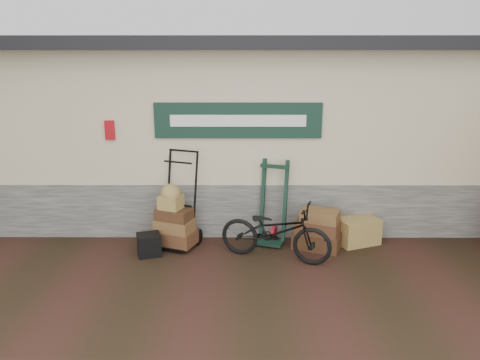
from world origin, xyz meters
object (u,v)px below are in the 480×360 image
green_barrow (273,202)px  wicker_hamper (358,231)px  black_trunk (149,245)px  porter_trolley (179,198)px  bicycle (275,228)px  suitcase_stack (317,229)px

green_barrow → wicker_hamper: 1.44m
black_trunk → porter_trolley: bearing=47.0°
porter_trolley → wicker_hamper: size_ratio=2.40×
black_trunk → bicycle: 1.92m
porter_trolley → green_barrow: porter_trolley is taller
green_barrow → suitcase_stack: green_barrow is taller
black_trunk → suitcase_stack: bearing=6.5°
porter_trolley → black_trunk: bearing=-111.3°
wicker_hamper → bicycle: 1.51m
black_trunk → bicycle: bicycle is taller
porter_trolley → bicycle: 1.61m
porter_trolley → bicycle: size_ratio=0.92×
suitcase_stack → bicycle: bicycle is taller
suitcase_stack → wicker_hamper: size_ratio=1.12×
suitcase_stack → black_trunk: size_ratio=2.12×
porter_trolley → green_barrow: (1.48, 0.07, -0.10)m
green_barrow → wicker_hamper: green_barrow is taller
porter_trolley → wicker_hamper: (2.84, 0.02, -0.56)m
green_barrow → black_trunk: 2.03m
green_barrow → porter_trolley: bearing=-157.4°
green_barrow → wicker_hamper: (1.36, -0.05, -0.46)m
suitcase_stack → bicycle: 0.82m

